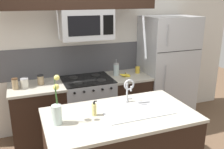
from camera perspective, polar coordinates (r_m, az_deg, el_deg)
rear_partition at (r=4.18m, az=-3.27°, el=5.88°), size 5.20×0.10×2.60m
splash_band at (r=4.08m, az=-7.01°, el=3.33°), size 2.87×0.01×0.48m
back_counter_left at (r=3.90m, az=-16.36°, el=-8.78°), size 0.78×0.65×0.91m
back_counter_right at (r=4.22m, az=3.55°, el=-6.01°), size 0.64×0.65×0.91m
stove_range at (r=4.01m, az=-5.50°, el=-7.31°), size 0.76×0.64×0.93m
microwave at (r=3.64m, az=-5.99°, el=11.35°), size 0.74×0.40×0.42m
refrigerator at (r=4.42m, az=12.21°, el=1.04°), size 0.85×0.74×1.83m
storage_jar_tall at (r=3.66m, az=-21.28°, el=-1.99°), size 0.08×0.08×0.16m
storage_jar_medium at (r=3.69m, az=-19.36°, el=-1.82°), size 0.11×0.11×0.14m
storage_jar_short at (r=3.75m, az=-16.00°, el=-1.18°), size 0.09×0.09×0.14m
banana_bunch at (r=3.98m, az=3.13°, el=-0.17°), size 0.19×0.12×0.08m
french_press at (r=4.02m, az=0.96°, el=1.18°), size 0.09×0.09×0.27m
coffee_tin at (r=4.18m, az=5.85°, el=1.07°), size 0.08×0.08×0.11m
kitchen_sink at (r=2.86m, az=5.56°, el=-9.48°), size 0.76×0.44×0.16m
sink_faucet at (r=2.93m, az=3.83°, el=-3.04°), size 0.14×0.14×0.31m
dish_soap_bottle at (r=2.69m, az=-4.11°, el=-7.96°), size 0.06×0.05×0.16m
flower_vase at (r=2.55m, az=-12.49°, el=-8.00°), size 0.11×0.14×0.50m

